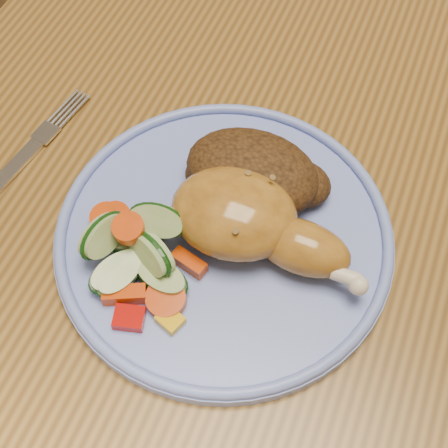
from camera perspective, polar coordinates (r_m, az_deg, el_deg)
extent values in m
plane|color=brown|center=(1.29, 6.19, -15.43)|extent=(4.00, 4.00, 0.00)
cube|color=brown|center=(0.63, 12.32, 3.71)|extent=(0.90, 1.40, 0.04)
cube|color=brown|center=(1.40, 0.42, 19.70)|extent=(0.06, 0.06, 0.71)
cube|color=#4C2D16|center=(1.23, 16.58, 15.00)|extent=(0.42, 0.42, 0.04)
cylinder|color=#4C2D16|center=(1.28, 4.68, 5.10)|extent=(0.04, 0.04, 0.41)
cylinder|color=#4C2D16|center=(1.52, 9.32, 15.17)|extent=(0.04, 0.04, 0.41)
cylinder|color=#6D81D2|center=(0.55, 0.00, -1.15)|extent=(0.30, 0.30, 0.01)
torus|color=#6D81D2|center=(0.54, 0.00, -0.56)|extent=(0.30, 0.30, 0.01)
ellipsoid|color=#A97023|center=(0.52, 0.92, 1.01)|extent=(0.12, 0.10, 0.06)
ellipsoid|color=#A97023|center=(0.52, 7.15, -2.13)|extent=(0.08, 0.05, 0.04)
sphere|color=beige|center=(0.51, 12.20, -5.51)|extent=(0.02, 0.02, 0.02)
ellipsoid|color=#412710|center=(0.55, 2.59, 4.75)|extent=(0.12, 0.09, 0.05)
ellipsoid|color=#412710|center=(0.56, 6.77, 3.75)|extent=(0.06, 0.05, 0.03)
ellipsoid|color=#412710|center=(0.57, -1.08, 4.50)|extent=(0.05, 0.05, 0.03)
cube|color=#A50A05|center=(0.51, -8.67, -8.49)|extent=(0.03, 0.03, 0.01)
cube|color=#E5A507|center=(0.51, -4.94, -8.71)|extent=(0.02, 0.02, 0.01)
cylinder|color=red|center=(0.56, -10.65, 0.46)|extent=(0.03, 0.03, 0.02)
cube|color=red|center=(0.52, -3.20, -3.56)|extent=(0.03, 0.02, 0.01)
cube|color=red|center=(0.52, -9.09, -6.39)|extent=(0.04, 0.03, 0.01)
cylinder|color=red|center=(0.51, -5.31, -6.82)|extent=(0.03, 0.03, 0.02)
cylinder|color=red|center=(0.52, -8.72, -0.38)|extent=(0.03, 0.03, 0.02)
cylinder|color=red|center=(0.55, -9.87, 0.51)|extent=(0.03, 0.03, 0.02)
cylinder|color=#A8BE7B|center=(0.52, -9.53, -4.46)|extent=(0.06, 0.06, 0.03)
cylinder|color=#A8BE7B|center=(0.53, -11.01, -1.03)|extent=(0.05, 0.05, 0.05)
cylinder|color=#A8BE7B|center=(0.54, -8.16, -1.11)|extent=(0.07, 0.07, 0.02)
cylinder|color=#A8BE7B|center=(0.52, -6.06, 0.34)|extent=(0.05, 0.05, 0.04)
cylinder|color=#A8BE7B|center=(0.52, -5.75, -4.85)|extent=(0.06, 0.06, 0.02)
cylinder|color=#A8BE7B|center=(0.51, -6.71, -2.63)|extent=(0.05, 0.05, 0.05)
cylinder|color=#A8BE7B|center=(0.52, -9.82, -4.37)|extent=(0.06, 0.06, 0.03)
cube|color=silver|center=(0.65, -15.99, 8.01)|extent=(0.03, 0.08, 0.00)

